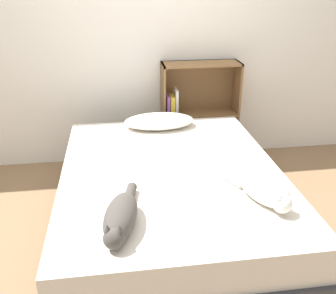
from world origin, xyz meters
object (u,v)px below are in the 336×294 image
pillow (159,121)px  cat_dark (121,217)px  cat_light (264,191)px  bookshelf (196,111)px  bed (171,203)px

pillow → cat_dark: size_ratio=1.02×
pillow → cat_light: bearing=-69.8°
cat_dark → bookshelf: 2.01m
bed → cat_light: size_ratio=3.88×
bed → bookshelf: size_ratio=1.92×
cat_dark → bookshelf: bookshelf is taller
pillow → cat_dark: (-0.37, -1.39, 0.01)m
bookshelf → bed: bearing=-109.8°
pillow → cat_dark: bearing=-104.9°
bed → bookshelf: (0.44, 1.22, 0.25)m
bookshelf → pillow: bearing=-134.0°
cat_light → cat_dark: bearing=-105.9°
pillow → cat_light: size_ratio=1.21×
cat_light → cat_dark: cat_light is taller
bookshelf → cat_dark: bearing=-113.6°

